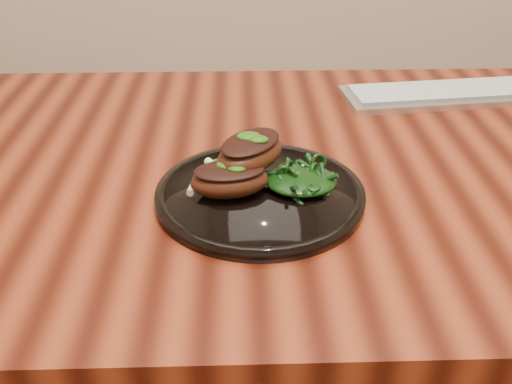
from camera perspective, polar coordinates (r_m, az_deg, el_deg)
desk at (r=0.92m, az=10.10°, el=-1.15°), size 1.60×0.80×0.75m
plate at (r=0.76m, az=0.41°, el=-0.18°), size 0.28×0.28×0.02m
lamb_chop_front at (r=0.73m, az=-2.70°, el=1.35°), size 0.11×0.08×0.05m
lamb_chop_back at (r=0.76m, az=-0.60°, el=4.08°), size 0.12×0.13×0.05m
herb_smear at (r=0.80m, az=-2.21°, el=2.57°), size 0.09×0.06×0.01m
greens_heap at (r=0.75m, az=4.54°, el=1.58°), size 0.10×0.09×0.04m
keyboard at (r=1.14m, az=18.84°, el=9.30°), size 0.41×0.16×0.02m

